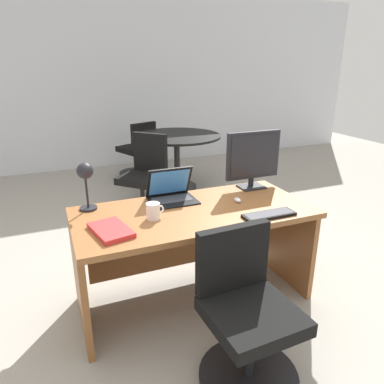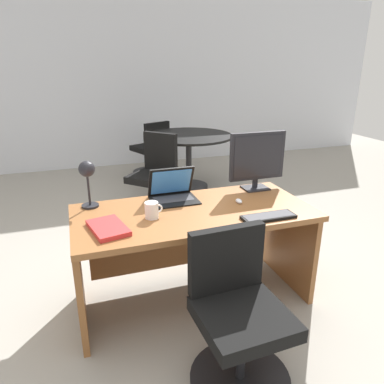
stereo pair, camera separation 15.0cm
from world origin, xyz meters
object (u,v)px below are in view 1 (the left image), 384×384
at_px(laptop, 171,190).
at_px(keyboard, 269,215).
at_px(desk_lamp, 86,177).
at_px(meeting_chair_near, 145,181).
at_px(office_chair, 246,321).
at_px(meeting_chair_far, 138,154).
at_px(book, 111,230).
at_px(mouse, 238,200).
at_px(coffee_mug, 153,211).
at_px(desk, 192,234).
at_px(monitor, 253,157).
at_px(meeting_table, 177,148).

height_order(laptop, keyboard, laptop).
distance_m(keyboard, desk_lamp, 1.25).
distance_m(laptop, meeting_chair_near, 1.66).
relative_size(office_chair, meeting_chair_near, 0.94).
bearing_deg(meeting_chair_far, book, -106.65).
xyz_separation_m(mouse, desk_lamp, (-1.02, 0.25, 0.23)).
xyz_separation_m(desk_lamp, coffee_mug, (0.37, -0.31, -0.19)).
relative_size(desk, meeting_chair_far, 1.94).
distance_m(monitor, keyboard, 0.63).
bearing_deg(desk_lamp, meeting_chair_far, 69.98).
xyz_separation_m(keyboard, meeting_chair_far, (0.01, 3.58, -0.39)).
xyz_separation_m(mouse, office_chair, (-0.35, -0.76, -0.39)).
xyz_separation_m(keyboard, mouse, (-0.07, 0.31, 0.00)).
bearing_deg(coffee_mug, monitor, 18.08).
bearing_deg(monitor, meeting_table, 85.93).
bearing_deg(coffee_mug, mouse, 4.85).
xyz_separation_m(laptop, coffee_mug, (-0.22, -0.30, -0.02)).
xyz_separation_m(keyboard, book, (-1.01, 0.16, 0.00)).
relative_size(laptop, meeting_table, 0.28).
bearing_deg(meeting_chair_far, keyboard, -90.16).
distance_m(laptop, office_chair, 1.10).
height_order(mouse, coffee_mug, coffee_mug).
xyz_separation_m(keyboard, desk_lamp, (-1.09, 0.56, 0.23)).
distance_m(book, coffee_mug, 0.31).
relative_size(desk_lamp, book, 1.01).
height_order(desk, meeting_chair_near, meeting_chair_near).
bearing_deg(mouse, meeting_chair_near, 96.73).
bearing_deg(keyboard, mouse, 102.13).
bearing_deg(monitor, laptop, -179.74).
distance_m(monitor, office_chair, 1.34).
height_order(monitor, desk_lamp, monitor).
xyz_separation_m(laptop, book, (-0.52, -0.39, -0.06)).
relative_size(keyboard, coffee_mug, 3.04).
distance_m(monitor, book, 1.30).
height_order(meeting_chair_near, meeting_chair_far, meeting_chair_near).
relative_size(coffee_mug, meeting_chair_near, 0.13).
distance_m(laptop, book, 0.65).
xyz_separation_m(desk_lamp, meeting_table, (1.45, 2.20, -0.39)).
distance_m(desk_lamp, coffee_mug, 0.52).
height_order(book, meeting_table, meeting_table).
bearing_deg(desk_lamp, monitor, -0.29).
xyz_separation_m(coffee_mug, office_chair, (0.30, -0.71, -0.43)).
xyz_separation_m(desk, desk_lamp, (-0.67, 0.22, 0.45)).
height_order(desk, meeting_chair_far, meeting_chair_far).
xyz_separation_m(laptop, meeting_chair_far, (0.51, 3.03, -0.45)).
relative_size(desk_lamp, meeting_chair_near, 0.37).
bearing_deg(meeting_chair_far, desk_lamp, -110.02).
bearing_deg(mouse, meeting_table, 80.24).
bearing_deg(coffee_mug, keyboard, -19.25).
bearing_deg(meeting_table, meeting_chair_near, -135.76).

